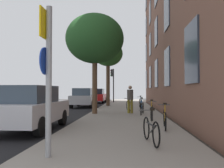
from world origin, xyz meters
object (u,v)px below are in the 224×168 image
at_px(bicycle_3, 142,108).
at_px(bicycle_4, 129,105).
at_px(tree_near, 95,39).
at_px(bicycle_0, 151,129).
at_px(car_2, 97,96).
at_px(bicycle_2, 152,112).
at_px(sign_post, 48,69).
at_px(traffic_light, 113,79).
at_px(pedestrian_0, 130,97).
at_px(car_0, 30,107).
at_px(bicycle_5, 140,103).
at_px(car_1, 84,97).
at_px(bicycle_1, 165,118).
at_px(tree_far, 108,54).

distance_m(bicycle_3, bicycle_4, 2.51).
distance_m(tree_near, bicycle_0, 8.89).
bearing_deg(car_2, bicycle_2, -73.62).
height_order(sign_post, tree_near, tree_near).
distance_m(traffic_light, tree_near, 13.09).
height_order(pedestrian_0, car_0, pedestrian_0).
relative_size(tree_near, bicycle_5, 3.61).
relative_size(tree_near, pedestrian_0, 3.58).
bearing_deg(bicycle_5, car_1, 154.76).
height_order(traffic_light, car_0, traffic_light).
height_order(traffic_light, bicycle_5, traffic_light).
bearing_deg(car_2, bicycle_1, -75.02).
height_order(sign_post, car_2, sign_post).
xyz_separation_m(bicycle_0, car_1, (-4.39, 14.23, 0.37)).
relative_size(traffic_light, bicycle_0, 2.38).
distance_m(bicycle_0, bicycle_5, 12.01).
bearing_deg(tree_near, car_1, 105.71).
relative_size(traffic_light, pedestrian_0, 2.32).
height_order(tree_near, bicycle_2, tree_near).
distance_m(bicycle_1, car_2, 18.96).
relative_size(bicycle_3, car_2, 0.39).
bearing_deg(car_1, bicycle_5, -25.24).
relative_size(pedestrian_0, car_2, 0.37).
bearing_deg(bicycle_0, bicycle_2, 84.20).
distance_m(bicycle_4, car_1, 6.04).
xyz_separation_m(bicycle_1, bicycle_2, (-0.22, 2.40, 0.01)).
xyz_separation_m(car_1, car_2, (0.20, 6.48, 0.00)).
bearing_deg(tree_far, car_0, -98.46).
xyz_separation_m(bicycle_2, bicycle_5, (-0.15, 7.20, 0.00)).
bearing_deg(bicycle_1, tree_near, 122.04).
xyz_separation_m(bicycle_3, car_1, (-4.58, 7.03, 0.35)).
bearing_deg(traffic_light, car_2, 174.16).
height_order(bicycle_3, bicycle_5, bicycle_3).
bearing_deg(pedestrian_0, car_0, -123.62).
xyz_separation_m(bicycle_1, bicycle_5, (-0.38, 9.60, 0.01)).
bearing_deg(bicycle_2, bicycle_5, 91.22).
bearing_deg(bicycle_4, tree_far, 109.93).
bearing_deg(car_2, bicycle_4, -71.82).
distance_m(traffic_light, pedestrian_0, 12.83).
relative_size(bicycle_1, bicycle_4, 1.08).
xyz_separation_m(bicycle_5, pedestrian_0, (-0.80, -4.07, 0.56)).
height_order(tree_near, bicycle_3, tree_near).
distance_m(bicycle_0, car_0, 4.81).
relative_size(tree_far, bicycle_2, 3.57).
relative_size(sign_post, bicycle_0, 1.95).
xyz_separation_m(tree_near, bicycle_1, (3.23, -5.15, -3.97)).
bearing_deg(bicycle_4, pedestrian_0, -87.43).
xyz_separation_m(bicycle_0, car_2, (-4.19, 20.71, 0.37)).
distance_m(traffic_light, bicycle_5, 9.20).
distance_m(bicycle_0, car_1, 14.90).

